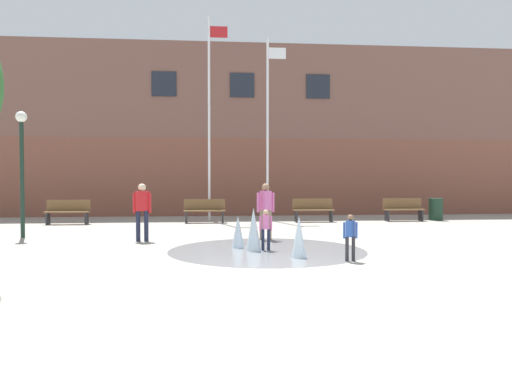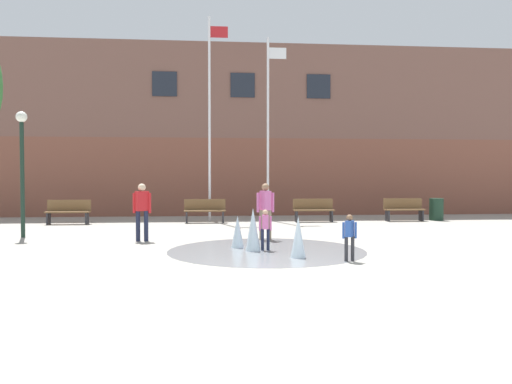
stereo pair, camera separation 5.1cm
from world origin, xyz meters
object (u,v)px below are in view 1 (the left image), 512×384
(park_bench_under_left_flagpole, at_px, (205,210))
(flagpole_left, at_px, (210,113))
(adult_in_red, at_px, (142,207))
(trash_can, at_px, (436,209))
(child_running, at_px, (350,234))
(adult_near_bench, at_px, (266,207))
(park_bench_under_right_flagpole, at_px, (313,210))
(child_in_fountain, at_px, (266,226))
(lamp_post_left_lane, at_px, (22,155))
(park_bench_left_of_flagpoles, at_px, (68,211))
(park_bench_near_trashcan, at_px, (403,209))
(flagpole_right, at_px, (268,123))

(park_bench_under_left_flagpole, relative_size, flagpole_left, 0.19)
(adult_in_red, xyz_separation_m, trash_can, (11.08, 5.71, -0.48))
(child_running, xyz_separation_m, adult_near_bench, (-1.36, 3.75, 0.35))
(park_bench_under_right_flagpole, bearing_deg, child_in_fountain, -110.05)
(adult_in_red, distance_m, lamp_post_left_lane, 4.07)
(park_bench_left_of_flagpoles, distance_m, park_bench_near_trashcan, 13.07)
(adult_near_bench, relative_size, lamp_post_left_lane, 0.43)
(park_bench_left_of_flagpoles, height_order, child_running, child_running)
(park_bench_under_left_flagpole, distance_m, flagpole_left, 4.00)
(adult_near_bench, bearing_deg, park_bench_under_right_flagpole, -47.11)
(lamp_post_left_lane, xyz_separation_m, trash_can, (14.67, 4.50, -1.97))
(park_bench_left_of_flagpoles, xyz_separation_m, flagpole_right, (7.69, 1.08, 3.48))
(park_bench_near_trashcan, bearing_deg, park_bench_under_right_flagpole, -179.81)
(child_running, height_order, child_in_fountain, same)
(child_in_fountain, bearing_deg, flagpole_left, -174.44)
(park_bench_left_of_flagpoles, xyz_separation_m, park_bench_near_trashcan, (13.07, 0.19, 0.00))
(park_bench_near_trashcan, xyz_separation_m, child_in_fountain, (-6.43, -7.52, 0.10))
(park_bench_under_left_flagpole, xyz_separation_m, flagpole_right, (2.59, 0.91, 3.48))
(child_running, bearing_deg, park_bench_under_right_flagpole, 29.96)
(park_bench_under_left_flagpole, relative_size, child_in_fountain, 1.62)
(park_bench_near_trashcan, bearing_deg, child_in_fountain, -130.55)
(park_bench_near_trashcan, distance_m, adult_in_red, 11.10)
(adult_near_bench, distance_m, adult_in_red, 3.42)
(park_bench_under_right_flagpole, relative_size, adult_near_bench, 1.01)
(flagpole_left, bearing_deg, park_bench_under_right_flagpole, -12.56)
(park_bench_under_left_flagpole, relative_size, adult_in_red, 1.01)
(park_bench_under_right_flagpole, bearing_deg, lamp_post_left_lane, -155.74)
(lamp_post_left_lane, bearing_deg, child_in_fountain, -25.34)
(adult_in_red, bearing_deg, park_bench_under_right_flagpole, -169.09)
(lamp_post_left_lane, bearing_deg, park_bench_under_right_flagpole, 24.26)
(adult_in_red, height_order, flagpole_right, flagpole_right)
(flagpole_right, bearing_deg, adult_in_red, -123.57)
(park_bench_near_trashcan, relative_size, child_in_fountain, 1.62)
(adult_near_bench, bearing_deg, adult_in_red, 67.97)
(adult_near_bench, bearing_deg, child_in_fountain, 151.22)
(park_bench_left_of_flagpoles, distance_m, trash_can, 14.53)
(park_bench_left_of_flagpoles, relative_size, child_running, 1.62)
(park_bench_under_left_flagpole, xyz_separation_m, trash_can, (9.42, 0.22, -0.03))
(park_bench_near_trashcan, relative_size, flagpole_left, 0.19)
(park_bench_near_trashcan, distance_m, child_in_fountain, 9.89)
(trash_can, bearing_deg, park_bench_under_left_flagpole, -178.69)
(park_bench_under_left_flagpole, xyz_separation_m, park_bench_near_trashcan, (7.97, 0.02, 0.00))
(flagpole_left, bearing_deg, park_bench_near_trashcan, -6.57)
(park_bench_under_right_flagpole, relative_size, child_in_fountain, 1.62)
(child_in_fountain, relative_size, adult_in_red, 0.62)
(park_bench_under_right_flagpole, height_order, child_in_fountain, child_in_fountain)
(park_bench_near_trashcan, bearing_deg, lamp_post_left_lane, -161.96)
(park_bench_under_right_flagpole, bearing_deg, park_bench_under_left_flagpole, -179.94)
(park_bench_left_of_flagpoles, xyz_separation_m, child_running, (8.22, -9.04, 0.10))
(park_bench_near_trashcan, distance_m, lamp_post_left_lane, 14.04)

